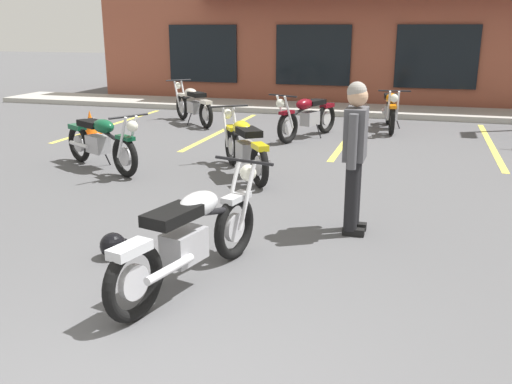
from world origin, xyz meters
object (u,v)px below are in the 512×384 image
(motorcycle_foreground_classic, at_px, (191,236))
(person_in_black_shirt, at_px, (355,149))
(traffic_cone, at_px, (90,123))
(helmet_on_pavement, at_px, (113,245))
(motorcycle_silver_naked, at_px, (101,141))
(motorcycle_orange_scrambler, at_px, (391,109))
(motorcycle_black_cruiser, at_px, (307,116))
(motorcycle_cream_vintage, at_px, (244,146))
(motorcycle_green_cafe_racer, at_px, (193,104))

(motorcycle_foreground_classic, bearing_deg, person_in_black_shirt, 55.68)
(person_in_black_shirt, distance_m, traffic_cone, 7.58)
(traffic_cone, bearing_deg, motorcycle_foreground_classic, -51.25)
(person_in_black_shirt, relative_size, helmet_on_pavement, 6.44)
(motorcycle_silver_naked, height_order, motorcycle_orange_scrambler, same)
(motorcycle_black_cruiser, xyz_separation_m, helmet_on_pavement, (-0.59, -6.76, -0.33))
(motorcycle_cream_vintage, bearing_deg, traffic_cone, 151.16)
(motorcycle_green_cafe_racer, xyz_separation_m, helmet_on_pavement, (2.39, -7.80, -0.33))
(motorcycle_black_cruiser, xyz_separation_m, person_in_black_shirt, (1.60, -5.35, 0.49))
(motorcycle_orange_scrambler, bearing_deg, motorcycle_cream_vintage, -111.74)
(motorcycle_black_cruiser, distance_m, motorcycle_green_cafe_racer, 3.15)
(person_in_black_shirt, bearing_deg, helmet_on_pavement, -147.17)
(motorcycle_foreground_classic, xyz_separation_m, motorcycle_green_cafe_racer, (-3.39, 8.13, 0.00))
(motorcycle_cream_vintage, distance_m, helmet_on_pavement, 3.53)
(motorcycle_silver_naked, bearing_deg, motorcycle_orange_scrambler, 50.34)
(motorcycle_orange_scrambler, bearing_deg, person_in_black_shirt, -89.86)
(motorcycle_black_cruiser, bearing_deg, helmet_on_pavement, -94.96)
(motorcycle_green_cafe_racer, bearing_deg, motorcycle_silver_naked, -85.90)
(motorcycle_cream_vintage, bearing_deg, person_in_black_shirt, -47.39)
(motorcycle_silver_naked, xyz_separation_m, traffic_cone, (-1.88, 2.63, -0.20))
(motorcycle_silver_naked, distance_m, person_in_black_shirt, 4.63)
(motorcycle_silver_naked, xyz_separation_m, motorcycle_cream_vintage, (2.32, 0.32, 0.00))
(motorcycle_green_cafe_racer, xyz_separation_m, traffic_cone, (-1.55, -1.98, -0.20))
(person_in_black_shirt, xyz_separation_m, helmet_on_pavement, (-2.19, -1.41, -0.82))
(motorcycle_black_cruiser, bearing_deg, motorcycle_green_cafe_racer, 160.73)
(motorcycle_foreground_classic, xyz_separation_m, helmet_on_pavement, (-1.00, 0.33, -0.33))
(motorcycle_black_cruiser, relative_size, traffic_cone, 3.78)
(motorcycle_orange_scrambler, bearing_deg, helmet_on_pavement, -104.67)
(motorcycle_green_cafe_racer, bearing_deg, motorcycle_black_cruiser, -19.27)
(motorcycle_green_cafe_racer, bearing_deg, helmet_on_pavement, -72.96)
(motorcycle_silver_naked, xyz_separation_m, motorcycle_green_cafe_racer, (-0.33, 4.61, 0.00))
(motorcycle_green_cafe_racer, bearing_deg, person_in_black_shirt, -54.37)
(motorcycle_foreground_classic, relative_size, motorcycle_green_cafe_racer, 1.25)
(motorcycle_cream_vintage, height_order, person_in_black_shirt, person_in_black_shirt)
(motorcycle_black_cruiser, height_order, traffic_cone, motorcycle_black_cruiser)
(motorcycle_foreground_classic, height_order, motorcycle_cream_vintage, same)
(motorcycle_orange_scrambler, bearing_deg, traffic_cone, -157.98)
(traffic_cone, bearing_deg, motorcycle_cream_vintage, -28.84)
(motorcycle_black_cruiser, bearing_deg, motorcycle_orange_scrambler, 44.10)
(helmet_on_pavement, bearing_deg, person_in_black_shirt, 32.83)
(person_in_black_shirt, relative_size, traffic_cone, 3.16)
(motorcycle_silver_naked, xyz_separation_m, motorcycle_orange_scrambler, (4.23, 5.10, 0.00))
(traffic_cone, bearing_deg, helmet_on_pavement, -55.88)
(motorcycle_foreground_classic, distance_m, person_in_black_shirt, 2.17)
(motorcycle_silver_naked, height_order, person_in_black_shirt, person_in_black_shirt)
(motorcycle_foreground_classic, height_order, motorcycle_orange_scrambler, same)
(person_in_black_shirt, xyz_separation_m, traffic_cone, (-6.13, 4.41, -0.69))
(motorcycle_silver_naked, height_order, motorcycle_cream_vintage, same)
(motorcycle_green_cafe_racer, height_order, motorcycle_orange_scrambler, same)
(helmet_on_pavement, height_order, traffic_cone, traffic_cone)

